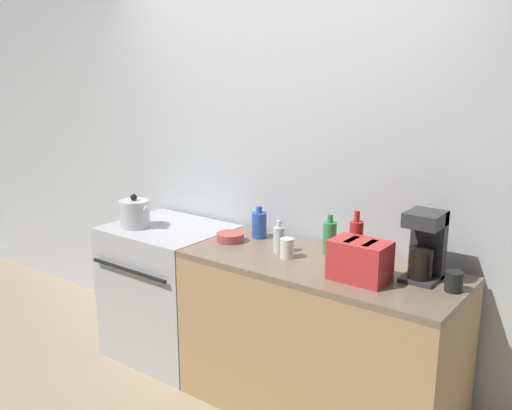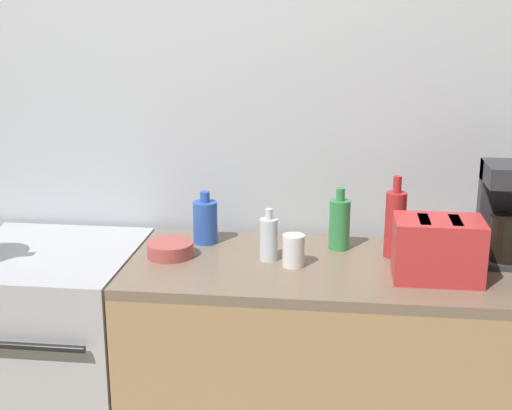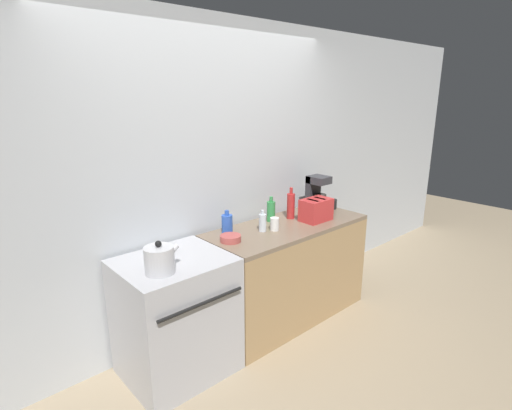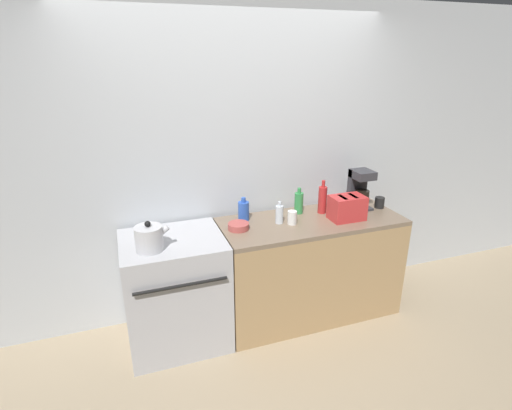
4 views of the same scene
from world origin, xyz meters
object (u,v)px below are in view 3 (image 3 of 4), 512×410
(cup_black, at_px, (332,204))
(bowl, at_px, (231,238))
(toaster, at_px, (316,210))
(coffee_maker, at_px, (317,193))
(kettle, at_px, (160,260))
(stove, at_px, (176,315))
(bottle_blue, at_px, (227,224))
(bottle_red, at_px, (291,206))
(bottle_green, at_px, (271,211))
(cup_white, at_px, (275,224))
(bottle_clear, at_px, (263,222))

(cup_black, distance_m, bowl, 1.32)
(toaster, relative_size, coffee_maker, 0.81)
(kettle, bearing_deg, toaster, 1.24)
(stove, xyz_separation_m, toaster, (1.42, -0.09, 0.53))
(coffee_maker, height_order, bowl, coffee_maker)
(toaster, distance_m, bottle_blue, 0.85)
(stove, xyz_separation_m, coffee_maker, (1.67, 0.11, 0.61))
(kettle, height_order, bottle_red, bottle_red)
(coffee_maker, bearing_deg, stove, -176.33)
(stove, xyz_separation_m, cup_black, (1.84, 0.04, 0.48))
(bottle_red, xyz_separation_m, cup_black, (0.54, -0.06, -0.07))
(toaster, bearing_deg, stove, 176.25)
(toaster, height_order, coffee_maker, coffee_maker)
(bottle_green, height_order, bottle_blue, bottle_green)
(bottle_red, relative_size, cup_white, 2.64)
(bowl, bearing_deg, kettle, -168.78)
(kettle, bearing_deg, cup_white, 4.69)
(bottle_green, bearing_deg, bottle_red, -17.73)
(bottle_clear, bearing_deg, cup_white, -29.63)
(toaster, distance_m, cup_white, 0.47)
(toaster, relative_size, cup_white, 2.55)
(bottle_red, bearing_deg, bottle_green, 162.27)
(bottle_green, bearing_deg, coffee_maker, -5.75)
(cup_black, xyz_separation_m, cup_white, (-0.88, -0.08, 0.01))
(bottle_red, relative_size, cup_black, 3.01)
(bottle_clear, bearing_deg, bottle_red, 11.32)
(bottle_red, distance_m, bowl, 0.79)
(kettle, bearing_deg, bottle_clear, 7.91)
(bottle_blue, xyz_separation_m, bowl, (-0.09, -0.16, -0.06))
(bottle_green, relative_size, cup_white, 2.06)
(bottle_blue, bearing_deg, cup_white, -31.16)
(stove, relative_size, coffee_maker, 2.57)
(stove, xyz_separation_m, kettle, (-0.16, -0.13, 0.52))
(coffee_maker, xyz_separation_m, bottle_clear, (-0.80, -0.09, -0.10))
(bottle_clear, height_order, bowl, bottle_clear)
(stove, relative_size, toaster, 3.18)
(toaster, xyz_separation_m, cup_white, (-0.47, 0.06, -0.05))
(stove, xyz_separation_m, bottle_blue, (0.62, 0.17, 0.52))
(coffee_maker, relative_size, bowl, 2.11)
(stove, distance_m, kettle, 0.56)
(bottle_green, bearing_deg, stove, -171.61)
(bottle_blue, bearing_deg, bottle_clear, -31.69)
(bottle_blue, height_order, bottle_clear, bottle_blue)
(kettle, height_order, bottle_green, bottle_green)
(toaster, distance_m, bottle_green, 0.41)
(stove, height_order, cup_white, cup_white)
(bottle_clear, height_order, cup_white, bottle_clear)
(bottle_clear, distance_m, cup_white, 0.11)
(bottle_red, height_order, bottle_clear, bottle_red)
(stove, xyz_separation_m, bowl, (0.52, 0.01, 0.46))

